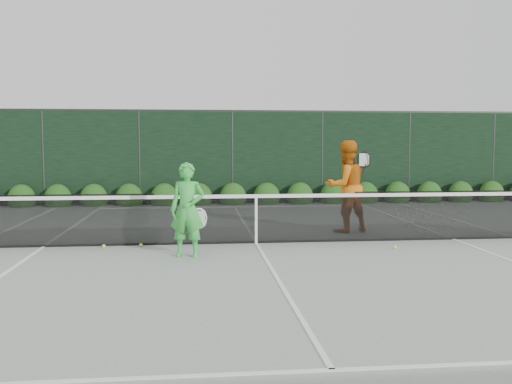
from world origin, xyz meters
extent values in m
plane|color=gray|center=(0.00, 0.00, 0.00)|extent=(80.00, 80.00, 0.00)
cube|color=black|center=(-4.20, 0.00, 0.51)|extent=(4.40, 0.01, 1.02)
cube|color=black|center=(0.00, 0.00, 0.48)|extent=(4.00, 0.01, 0.96)
cube|color=black|center=(4.20, 0.00, 0.51)|extent=(4.40, 0.01, 1.02)
cube|color=white|center=(0.00, 0.00, 0.94)|extent=(12.80, 0.03, 0.07)
cube|color=black|center=(0.00, 0.00, 0.02)|extent=(12.80, 0.02, 0.04)
cube|color=white|center=(0.00, 0.00, 0.46)|extent=(0.05, 0.03, 0.91)
imported|color=green|center=(-1.34, -1.20, 0.83)|extent=(0.67, 0.51, 1.66)
torus|color=white|center=(-1.14, -1.10, 0.66)|extent=(0.29, 0.13, 0.30)
cylinder|color=black|center=(-1.14, -1.10, 0.42)|extent=(0.10, 0.03, 0.30)
imported|color=orange|center=(2.15, 1.23, 1.02)|extent=(1.18, 1.04, 2.05)
torus|color=black|center=(2.50, 1.03, 1.63)|extent=(0.29, 0.15, 0.30)
cylinder|color=black|center=(2.50, 1.03, 1.39)|extent=(0.10, 0.03, 0.30)
cube|color=white|center=(-4.12, 0.00, 0.01)|extent=(0.06, 23.77, 0.01)
cube|color=white|center=(4.12, 0.00, 0.01)|extent=(0.06, 23.77, 0.01)
cube|color=white|center=(0.00, 11.88, 0.01)|extent=(11.03, 0.06, 0.01)
cube|color=white|center=(0.00, 6.40, 0.01)|extent=(8.23, 0.06, 0.01)
cube|color=white|center=(0.00, -6.40, 0.01)|extent=(8.23, 0.06, 0.01)
cube|color=white|center=(0.00, 0.00, 0.01)|extent=(0.06, 12.80, 0.01)
cube|color=black|center=(0.00, 7.50, 1.50)|extent=(32.00, 0.06, 3.00)
cube|color=#262826|center=(0.00, 7.50, 3.03)|extent=(32.00, 0.06, 0.06)
cylinder|color=#262826|center=(-6.00, 7.50, 1.50)|extent=(0.08, 0.08, 3.00)
cylinder|color=#262826|center=(-3.00, 7.50, 1.50)|extent=(0.08, 0.08, 3.00)
cylinder|color=#262826|center=(0.00, 7.50, 1.50)|extent=(0.08, 0.08, 3.00)
cylinder|color=#262826|center=(3.00, 7.50, 1.50)|extent=(0.08, 0.08, 3.00)
cylinder|color=#262826|center=(6.00, 7.50, 1.50)|extent=(0.08, 0.08, 3.00)
cylinder|color=#262826|center=(9.00, 7.50, 1.50)|extent=(0.08, 0.08, 3.00)
ellipsoid|color=#11370F|center=(-6.60, 7.15, 0.23)|extent=(0.86, 0.65, 0.94)
ellipsoid|color=#11370F|center=(-5.50, 7.15, 0.23)|extent=(0.86, 0.65, 0.94)
ellipsoid|color=#11370F|center=(-4.40, 7.15, 0.23)|extent=(0.86, 0.65, 0.94)
ellipsoid|color=#11370F|center=(-3.30, 7.15, 0.23)|extent=(0.86, 0.65, 0.94)
ellipsoid|color=#11370F|center=(-2.20, 7.15, 0.23)|extent=(0.86, 0.65, 0.94)
ellipsoid|color=#11370F|center=(-1.10, 7.15, 0.23)|extent=(0.86, 0.65, 0.94)
ellipsoid|color=#11370F|center=(0.00, 7.15, 0.23)|extent=(0.86, 0.65, 0.94)
ellipsoid|color=#11370F|center=(1.10, 7.15, 0.23)|extent=(0.86, 0.65, 0.94)
ellipsoid|color=#11370F|center=(2.20, 7.15, 0.23)|extent=(0.86, 0.65, 0.94)
ellipsoid|color=#11370F|center=(3.30, 7.15, 0.23)|extent=(0.86, 0.65, 0.94)
ellipsoid|color=#11370F|center=(4.40, 7.15, 0.23)|extent=(0.86, 0.65, 0.94)
ellipsoid|color=#11370F|center=(5.50, 7.15, 0.23)|extent=(0.86, 0.65, 0.94)
ellipsoid|color=#11370F|center=(6.60, 7.15, 0.23)|extent=(0.86, 0.65, 0.94)
ellipsoid|color=#11370F|center=(7.70, 7.15, 0.23)|extent=(0.86, 0.65, 0.94)
ellipsoid|color=#11370F|center=(8.80, 7.15, 0.23)|extent=(0.86, 0.65, 0.94)
sphere|color=#DAF636|center=(2.54, -0.88, 0.03)|extent=(0.07, 0.07, 0.07)
sphere|color=#DAF636|center=(-2.95, -0.20, 0.03)|extent=(0.07, 0.07, 0.07)
sphere|color=#DAF636|center=(-1.18, 0.05, 0.03)|extent=(0.07, 0.07, 0.07)
sphere|color=#DAF636|center=(-2.25, -0.16, 0.03)|extent=(0.07, 0.07, 0.07)
sphere|color=#DAF636|center=(-1.21, 0.28, 0.03)|extent=(0.07, 0.07, 0.07)
camera|label=1|loc=(-1.18, -11.17, 2.01)|focal=40.00mm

